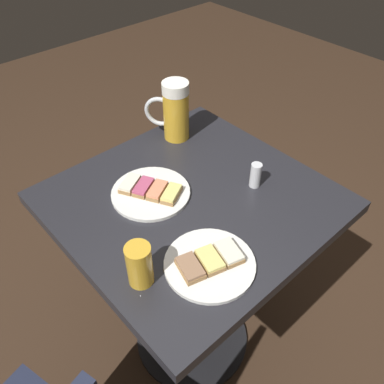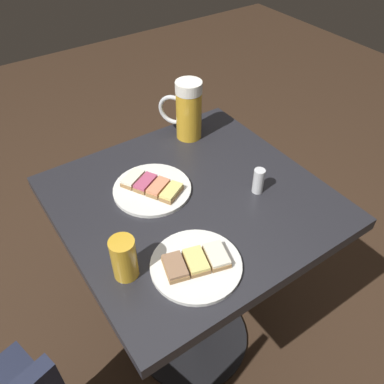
{
  "view_description": "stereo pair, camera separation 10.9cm",
  "coord_description": "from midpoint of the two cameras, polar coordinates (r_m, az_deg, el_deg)",
  "views": [
    {
      "loc": [
        0.6,
        -0.54,
        1.52
      ],
      "look_at": [
        0.0,
        0.0,
        0.79
      ],
      "focal_mm": 37.53,
      "sensor_mm": 36.0,
      "label": 1
    },
    {
      "loc": [
        0.67,
        -0.46,
        1.52
      ],
      "look_at": [
        0.0,
        0.0,
        0.79
      ],
      "focal_mm": 37.53,
      "sensor_mm": 36.0,
      "label": 2
    }
  ],
  "objects": [
    {
      "name": "plate_near",
      "position": [
        1.12,
        -2.93,
        0.46
      ],
      "size": [
        0.22,
        0.22,
        0.03
      ],
      "color": "white",
      "rests_on": "cafe_table"
    },
    {
      "name": "cafe_table",
      "position": [
        1.24,
        2.54,
        -7.19
      ],
      "size": [
        0.68,
        0.7,
        0.77
      ],
      "color": "black",
      "rests_on": "ground_plane"
    },
    {
      "name": "plate_far",
      "position": [
        0.94,
        3.96,
        -10.35
      ],
      "size": [
        0.21,
        0.21,
        0.03
      ],
      "color": "white",
      "rests_on": "cafe_table"
    },
    {
      "name": "beer_mug",
      "position": [
        1.28,
        1.79,
        11.48
      ],
      "size": [
        0.13,
        0.11,
        0.19
      ],
      "color": "gold",
      "rests_on": "cafe_table"
    },
    {
      "name": "ground_plane",
      "position": [
        1.72,
        1.92,
        -19.95
      ],
      "size": [
        6.0,
        6.0,
        0.0
      ],
      "primitive_type": "plane",
      "color": "#382619"
    },
    {
      "name": "beer_glass_small",
      "position": [
        0.89,
        -6.18,
        -9.53
      ],
      "size": [
        0.06,
        0.06,
        0.11
      ],
      "primitive_type": "cylinder",
      "color": "gold",
      "rests_on": "cafe_table"
    },
    {
      "name": "salt_shaker",
      "position": [
        1.12,
        12.19,
        1.44
      ],
      "size": [
        0.03,
        0.03,
        0.07
      ],
      "primitive_type": "cylinder",
      "color": "silver",
      "rests_on": "cafe_table"
    }
  ]
}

